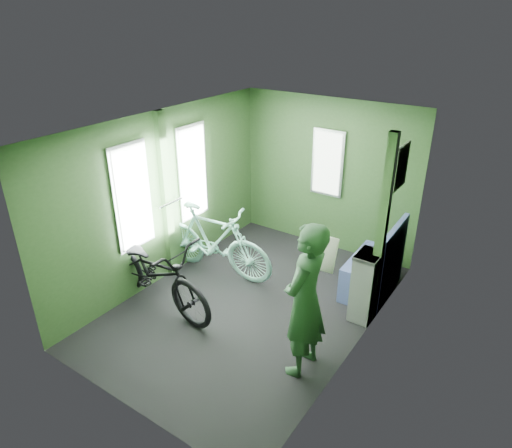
{
  "coord_description": "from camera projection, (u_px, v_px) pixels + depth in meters",
  "views": [
    {
      "loc": [
        2.74,
        -3.93,
        3.44
      ],
      "look_at": [
        0.0,
        0.1,
        1.1
      ],
      "focal_mm": 32.0,
      "sensor_mm": 36.0,
      "label": 1
    }
  ],
  "objects": [
    {
      "name": "room",
      "position": [
        250.0,
        199.0,
        5.24
      ],
      "size": [
        4.0,
        4.02,
        2.31
      ],
      "color": "black",
      "rests_on": "ground"
    },
    {
      "name": "bicycle_black",
      "position": [
        159.0,
        305.0,
        5.79
      ],
      "size": [
        2.0,
        0.98,
        1.07
      ],
      "primitive_type": "imported",
      "rotation": [
        0.0,
        -0.09,
        1.45
      ],
      "color": "black",
      "rests_on": "ground"
    },
    {
      "name": "bicycle_mint",
      "position": [
        215.0,
        274.0,
        6.47
      ],
      "size": [
        1.83,
        0.8,
        1.14
      ],
      "primitive_type": "imported",
      "rotation": [
        0.0,
        -0.15,
        1.65
      ],
      "color": "#8ADBC7",
      "rests_on": "ground"
    },
    {
      "name": "passenger",
      "position": [
        305.0,
        301.0,
        4.45
      ],
      "size": [
        0.41,
        0.68,
        1.67
      ],
      "rotation": [
        0.0,
        0.0,
        -1.55
      ],
      "color": "#2B4F31",
      "rests_on": "ground"
    },
    {
      "name": "waste_box",
      "position": [
        366.0,
        286.0,
        5.4
      ],
      "size": [
        0.26,
        0.36,
        0.88
      ],
      "primitive_type": "cube",
      "color": "slate",
      "rests_on": "ground"
    },
    {
      "name": "bench_seat",
      "position": [
        374.0,
        272.0,
        5.95
      ],
      "size": [
        0.56,
        0.97,
        1.01
      ],
      "rotation": [
        0.0,
        0.0,
        0.03
      ],
      "color": "navy",
      "rests_on": "ground"
    }
  ]
}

